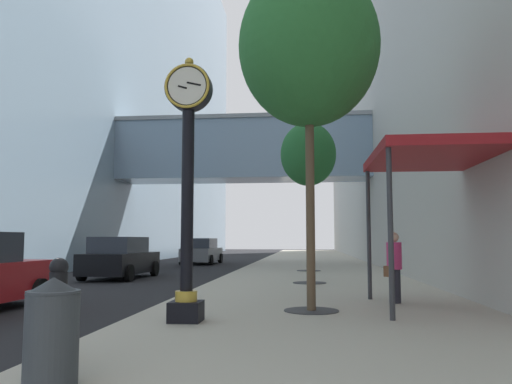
# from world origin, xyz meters

# --- Properties ---
(ground_plane) EXTENTS (110.00, 110.00, 0.00)m
(ground_plane) POSITION_xyz_m (0.00, 27.00, 0.00)
(ground_plane) COLOR black
(ground_plane) RESTS_ON ground
(sidewalk_right) EXTENTS (7.12, 80.00, 0.14)m
(sidewalk_right) POSITION_xyz_m (3.56, 30.00, 0.07)
(sidewalk_right) COLOR #ADA593
(sidewalk_right) RESTS_ON ground
(building_block_left) EXTENTS (24.58, 80.00, 34.47)m
(building_block_left) POSITION_xyz_m (-12.57, 30.00, 17.16)
(building_block_left) COLOR #849EB2
(building_block_left) RESTS_ON ground
(building_block_right) EXTENTS (9.00, 80.00, 27.32)m
(building_block_right) POSITION_xyz_m (11.62, 30.00, 13.66)
(building_block_right) COLOR #B7B2A8
(building_block_right) RESTS_ON ground
(street_clock) EXTENTS (0.84, 0.55, 4.74)m
(street_clock) POSITION_xyz_m (1.18, 7.74, 2.75)
(street_clock) COLOR black
(street_clock) RESTS_ON sidewalk_right
(bollard_second) EXTENTS (0.22, 0.22, 1.21)m
(bollard_second) POSITION_xyz_m (0.36, 4.74, 0.77)
(bollard_second) COLOR black
(bollard_second) RESTS_ON sidewalk_right
(street_tree_near) EXTENTS (2.95, 2.95, 7.17)m
(street_tree_near) POSITION_xyz_m (3.37, 9.29, 5.59)
(street_tree_near) COLOR #333335
(street_tree_near) RESTS_ON sidewalk_right
(street_tree_mid_near) EXTENTS (1.86, 1.86, 5.37)m
(street_tree_mid_near) POSITION_xyz_m (3.37, 15.87, 4.38)
(street_tree_mid_near) COLOR #333335
(street_tree_mid_near) RESTS_ON sidewalk_right
(street_tree_mid_far) EXTENTS (1.83, 1.83, 6.25)m
(street_tree_mid_far) POSITION_xyz_m (3.37, 22.45, 5.26)
(street_tree_mid_far) COLOR #333335
(street_tree_mid_far) RESTS_ON sidewalk_right
(trash_bin) EXTENTS (0.53, 0.53, 1.05)m
(trash_bin) POSITION_xyz_m (0.78, 3.82, 0.68)
(trash_bin) COLOR #383D42
(trash_bin) RESTS_ON sidewalk_right
(pedestrian_walking) EXTENTS (0.51, 0.51, 1.60)m
(pedestrian_walking) POSITION_xyz_m (5.26, 10.77, 0.97)
(pedestrian_walking) COLOR #23232D
(pedestrian_walking) RESTS_ON sidewalk_right
(storefront_awning) EXTENTS (2.40, 3.60, 3.30)m
(storefront_awning) POSITION_xyz_m (5.88, 9.85, 3.28)
(storefront_awning) COLOR maroon
(storefront_awning) RESTS_ON sidewalk_right
(car_grey_near) EXTENTS (2.16, 4.50, 1.65)m
(car_grey_near) POSITION_xyz_m (-3.47, 31.26, 0.80)
(car_grey_near) COLOR slate
(car_grey_near) RESTS_ON ground
(car_black_mid) EXTENTS (2.17, 4.41, 1.67)m
(car_black_mid) POSITION_xyz_m (-4.23, 18.91, 0.81)
(car_black_mid) COLOR black
(car_black_mid) RESTS_ON ground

